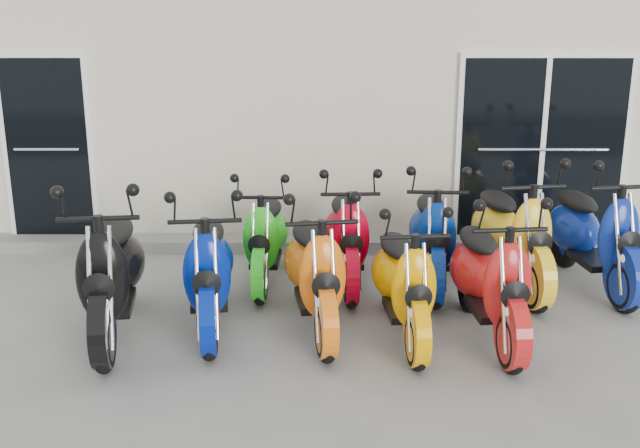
# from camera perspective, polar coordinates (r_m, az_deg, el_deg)

# --- Properties ---
(ground) EXTENTS (80.00, 80.00, 0.00)m
(ground) POSITION_cam_1_polar(r_m,az_deg,el_deg) (7.73, -0.01, -6.63)
(ground) COLOR gray
(ground) RESTS_ON ground
(building) EXTENTS (14.00, 6.00, 3.20)m
(building) POSITION_cam_1_polar(r_m,az_deg,el_deg) (12.37, 0.05, 10.02)
(building) COLOR beige
(building) RESTS_ON ground
(front_step) EXTENTS (14.00, 0.40, 0.15)m
(front_step) POSITION_cam_1_polar(r_m,az_deg,el_deg) (9.59, 0.02, -1.39)
(front_step) COLOR gray
(front_step) RESTS_ON ground
(door_left) EXTENTS (1.07, 0.08, 2.22)m
(door_left) POSITION_cam_1_polar(r_m,az_deg,el_deg) (9.97, -18.80, 5.45)
(door_left) COLOR black
(door_left) RESTS_ON front_step
(door_right) EXTENTS (2.02, 0.08, 2.22)m
(door_right) POSITION_cam_1_polar(r_m,az_deg,el_deg) (9.78, 15.51, 5.53)
(door_right) COLOR black
(door_right) RESTS_ON front_step
(scooter_front_black) EXTENTS (1.01, 2.16, 1.54)m
(scooter_front_black) POSITION_cam_1_polar(r_m,az_deg,el_deg) (7.32, -14.71, -2.13)
(scooter_front_black) COLOR black
(scooter_front_black) RESTS_ON ground
(scooter_front_blue) EXTENTS (0.93, 2.01, 1.43)m
(scooter_front_blue) POSITION_cam_1_polar(r_m,az_deg,el_deg) (7.33, -7.98, -2.12)
(scooter_front_blue) COLOR navy
(scooter_front_blue) RESTS_ON ground
(scooter_front_orange_a) EXTENTS (0.98, 2.02, 1.43)m
(scooter_front_orange_a) POSITION_cam_1_polar(r_m,az_deg,el_deg) (7.22, -0.38, -2.27)
(scooter_front_orange_a) COLOR orange
(scooter_front_orange_a) RESTS_ON ground
(scooter_front_orange_b) EXTENTS (0.82, 1.87, 1.34)m
(scooter_front_orange_b) POSITION_cam_1_polar(r_m,az_deg,el_deg) (7.10, 6.00, -3.08)
(scooter_front_orange_b) COLOR #F3A100
(scooter_front_orange_b) RESTS_ON ground
(scooter_front_red) EXTENTS (0.88, 2.00, 1.43)m
(scooter_front_red) POSITION_cam_1_polar(r_m,az_deg,el_deg) (7.19, 12.06, -2.74)
(scooter_front_red) COLOR red
(scooter_front_red) RESTS_ON ground
(scooter_back_green) EXTENTS (0.70, 1.77, 1.29)m
(scooter_back_green) POSITION_cam_1_polar(r_m,az_deg,el_deg) (8.39, -3.90, -0.03)
(scooter_back_green) COLOR #29DB1F
(scooter_back_green) RESTS_ON ground
(scooter_back_red) EXTENTS (0.74, 1.86, 1.36)m
(scooter_back_red) POSITION_cam_1_polar(r_m,az_deg,el_deg) (8.33, 1.93, 0.09)
(scooter_back_red) COLOR #C1011A
(scooter_back_red) RESTS_ON ground
(scooter_back_blue) EXTENTS (0.79, 1.92, 1.39)m
(scooter_back_blue) POSITION_cam_1_polar(r_m,az_deg,el_deg) (8.37, 8.02, 0.15)
(scooter_back_blue) COLOR navy
(scooter_back_blue) RESTS_ON ground
(scooter_back_yellow) EXTENTS (1.02, 2.09, 1.48)m
(scooter_back_yellow) POSITION_cam_1_polar(r_m,az_deg,el_deg) (8.46, 13.54, 0.32)
(scooter_back_yellow) COLOR yellow
(scooter_back_yellow) RESTS_ON ground
(scooter_back_extra) EXTENTS (1.02, 2.09, 1.48)m
(scooter_back_extra) POSITION_cam_1_polar(r_m,az_deg,el_deg) (8.69, 19.00, 0.30)
(scooter_back_extra) COLOR navy
(scooter_back_extra) RESTS_ON ground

